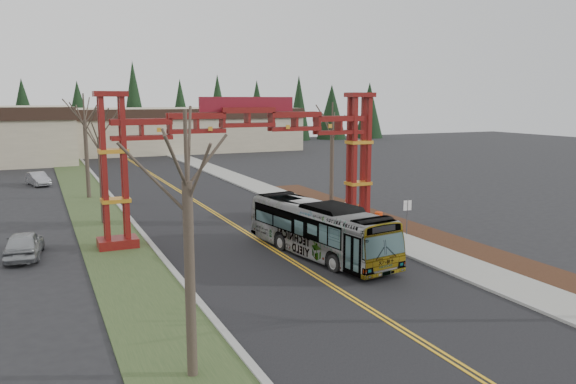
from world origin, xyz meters
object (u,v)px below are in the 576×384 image
transit_bus (319,229)px  silver_sedan (269,209)px  parked_car_near_a (24,244)px  retail_building_east (176,129)px  parked_car_far_a (38,179)px  bare_tree_median_near (187,183)px  barrel_south (379,219)px  barrel_north (348,205)px  bare_tree_median_far (85,121)px  bare_tree_median_mid (99,138)px  street_sign (407,211)px  gateway_arch (248,140)px  barrel_mid (362,212)px  bare_tree_right_far (332,130)px

transit_bus → silver_sedan: (1.27, 10.19, -0.83)m
transit_bus → parked_car_near_a: bearing=148.5°
retail_building_east → parked_car_far_a: size_ratio=9.39×
bare_tree_median_near → barrel_south: bearing=42.1°
barrel_north → retail_building_east: bearing=89.7°
retail_building_east → bare_tree_median_far: bearing=-112.3°
bare_tree_median_mid → barrel_south: size_ratio=7.91×
silver_sedan → street_sign: 10.32m
transit_bus → barrel_south: (6.91, 4.65, -0.99)m
gateway_arch → bare_tree_median_near: (-8.00, -16.62, 0.06)m
retail_building_east → silver_sedan: retail_building_east is taller
parked_car_near_a → transit_bus: bearing=163.2°
transit_bus → barrel_mid: size_ratio=9.88×
silver_sedan → bare_tree_right_far: (6.93, 3.41, 5.34)m
bare_tree_median_mid → bare_tree_median_far: bearing=90.0°
retail_building_east → bare_tree_median_mid: (-18.00, -54.94, 2.39)m
transit_bus → bare_tree_median_near: (-9.80, -10.43, 4.56)m
silver_sedan → parked_car_near_a: size_ratio=0.91×
bare_tree_median_far → street_sign: size_ratio=3.93×
retail_building_east → bare_tree_median_near: (-18.00, -78.57, 2.54)m
street_sign → barrel_north: (0.84, 8.57, -1.16)m
bare_tree_right_far → barrel_south: size_ratio=8.23×
gateway_arch → bare_tree_median_mid: bearing=138.7°
parked_car_far_a → bare_tree_right_far: bare_tree_right_far is taller
silver_sedan → barrel_south: size_ratio=4.01×
bare_tree_median_near → street_sign: bearing=35.7°
gateway_arch → street_sign: size_ratio=7.99×
barrel_north → barrel_south: bearing=-99.6°
gateway_arch → barrel_mid: gateway_arch is taller
transit_bus → bare_tree_median_mid: bare_tree_median_mid is taller
parked_car_far_a → barrel_south: 35.87m
barrel_south → street_sign: bearing=-87.9°
parked_car_far_a → silver_sedan: bearing=-73.7°
gateway_arch → bare_tree_median_near: 18.44m
retail_building_east → transit_bus: size_ratio=3.55×
bare_tree_median_mid → barrel_mid: bare_tree_median_mid is taller
bare_tree_median_far → retail_building_east: bearing=67.7°
bare_tree_median_mid → bare_tree_right_far: bare_tree_right_far is taller
bare_tree_median_far → barrel_mid: bare_tree_median_far is taller
gateway_arch → bare_tree_median_near: size_ratio=2.22×
bare_tree_median_near → bare_tree_median_mid: size_ratio=1.03×
transit_bus → parked_car_far_a: size_ratio=2.64×
parked_car_near_a → street_sign: bearing=174.3°
bare_tree_median_far → barrel_south: 26.49m
bare_tree_median_mid → street_sign: (16.82, -11.53, -4.26)m
parked_car_far_a → bare_tree_median_far: bare_tree_median_far is taller
gateway_arch → street_sign: (8.82, -4.52, -4.34)m
transit_bus → barrel_south: 8.39m
bare_tree_right_far → street_sign: 12.75m
parked_car_far_a → bare_tree_right_far: (21.94, -20.40, 5.34)m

